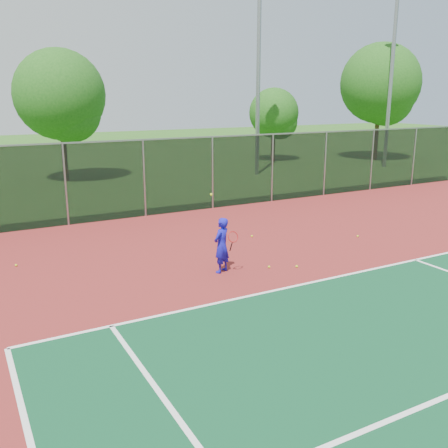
# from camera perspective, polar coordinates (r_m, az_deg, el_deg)

# --- Properties ---
(court_apron) EXTENTS (30.00, 20.00, 0.02)m
(court_apron) POSITION_cam_1_polar(r_m,az_deg,el_deg) (13.51, 18.64, -6.46)
(court_apron) COLOR maroon
(court_apron) RESTS_ON ground
(fence_back) EXTENTS (30.00, 0.06, 3.03)m
(fence_back) POSITION_cam_1_polar(r_m,az_deg,el_deg) (20.96, -1.33, 5.97)
(fence_back) COLOR black
(fence_back) RESTS_ON court_apron
(tennis_player) EXTENTS (0.66, 0.70, 2.18)m
(tennis_player) POSITION_cam_1_polar(r_m,az_deg,el_deg) (13.35, -0.27, -2.43)
(tennis_player) COLOR #1713B4
(tennis_player) RESTS_ON court_apron
(practice_ball_0) EXTENTS (0.07, 0.07, 0.07)m
(practice_ball_0) POSITION_cam_1_polar(r_m,az_deg,el_deg) (16.87, 3.20, -1.40)
(practice_ball_0) COLOR #C2DE19
(practice_ball_0) RESTS_ON court_apron
(practice_ball_1) EXTENTS (0.07, 0.07, 0.07)m
(practice_ball_1) POSITION_cam_1_polar(r_m,az_deg,el_deg) (15.16, -22.67, -4.37)
(practice_ball_1) COLOR #C2DE19
(practice_ball_1) RESTS_ON court_apron
(practice_ball_2) EXTENTS (0.07, 0.07, 0.07)m
(practice_ball_2) POSITION_cam_1_polar(r_m,az_deg,el_deg) (13.93, 5.17, -4.90)
(practice_ball_2) COLOR #C2DE19
(practice_ball_2) RESTS_ON court_apron
(practice_ball_3) EXTENTS (0.07, 0.07, 0.07)m
(practice_ball_3) POSITION_cam_1_polar(r_m,az_deg,el_deg) (14.05, 8.31, -4.82)
(practice_ball_3) COLOR #C2DE19
(practice_ball_3) RESTS_ON court_apron
(practice_ball_4) EXTENTS (0.07, 0.07, 0.07)m
(practice_ball_4) POSITION_cam_1_polar(r_m,az_deg,el_deg) (17.44, 15.03, -1.34)
(practice_ball_4) COLOR #C2DE19
(practice_ball_4) RESTS_ON court_apron
(floodlight_n) EXTENTS (0.90, 0.40, 12.67)m
(floodlight_n) POSITION_cam_1_polar(r_m,az_deg,el_deg) (30.36, 3.99, 19.08)
(floodlight_n) COLOR gray
(floodlight_n) RESTS_ON ground
(floodlight_ne) EXTENTS (0.90, 0.40, 12.67)m
(floodlight_ne) POSITION_cam_1_polar(r_m,az_deg,el_deg) (35.33, 18.74, 17.73)
(floodlight_ne) COLOR gray
(floodlight_ne) RESTS_ON ground
(tree_back_left) EXTENTS (4.87, 4.87, 7.15)m
(tree_back_left) POSITION_cam_1_polar(r_m,az_deg,el_deg) (29.09, -18.02, 13.45)
(tree_back_left) COLOR #372614
(tree_back_left) RESTS_ON ground
(tree_back_mid) EXTENTS (3.56, 3.56, 5.23)m
(tree_back_mid) POSITION_cam_1_polar(r_m,az_deg,el_deg) (37.02, 5.89, 12.26)
(tree_back_mid) COLOR #372614
(tree_back_mid) RESTS_ON ground
(tree_back_right) EXTENTS (5.70, 5.70, 8.37)m
(tree_back_right) POSITION_cam_1_polar(r_m,az_deg,el_deg) (38.99, 17.58, 14.70)
(tree_back_right) COLOR #372614
(tree_back_right) RESTS_ON ground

